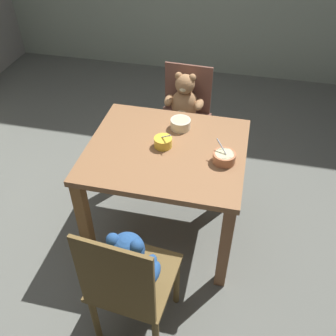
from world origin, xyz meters
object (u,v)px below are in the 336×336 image
Objects in this scene: teddy_chair_far_center at (184,107)px; teddy_chair_near_front at (129,272)px; porridge_bowl_terracotta_near_right at (224,157)px; dining_table at (166,164)px; porridge_bowl_cream_far_center at (181,124)px; porridge_bowl_yellow_center at (163,142)px.

teddy_chair_far_center is 1.56m from teddy_chair_near_front.
porridge_bowl_terracotta_near_right is (0.39, -0.83, 0.21)m from teddy_chair_far_center.
teddy_chair_far_center reaches higher than dining_table.
dining_table is 7.38× the size of porridge_bowl_cream_far_center.
porridge_bowl_cream_far_center is at bearing 79.32° from dining_table.
porridge_bowl_yellow_center is 0.89× the size of porridge_bowl_cream_far_center.
teddy_chair_far_center is 7.28× the size of porridge_bowl_yellow_center.
porridge_bowl_yellow_center reaches higher than dining_table.
porridge_bowl_cream_far_center is at bearing 72.90° from porridge_bowl_yellow_center.
porridge_bowl_terracotta_near_right is at bearing -8.26° from dining_table.
teddy_chair_far_center is 0.79m from porridge_bowl_yellow_center.
teddy_chair_near_front reaches higher than porridge_bowl_cream_far_center.
porridge_bowl_terracotta_near_right is 0.42m from porridge_bowl_cream_far_center.
porridge_bowl_terracotta_near_right is at bearing 28.20° from teddy_chair_far_center.
teddy_chair_near_front is at bearing -92.55° from porridge_bowl_cream_far_center.
teddy_chair_far_center reaches higher than porridge_bowl_cream_far_center.
dining_table is 7.20× the size of porridge_bowl_terracotta_near_right.
teddy_chair_far_center is (-0.03, 0.77, -0.05)m from dining_table.
teddy_chair_near_front is 6.96× the size of porridge_bowl_terracotta_near_right.
teddy_chair_near_front is (0.03, -1.56, 0.01)m from teddy_chair_far_center.
teddy_chair_far_center is 0.94m from porridge_bowl_terracotta_near_right.
teddy_chair_far_center is 6.48× the size of porridge_bowl_cream_far_center.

